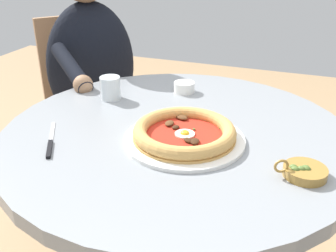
{
  "coord_description": "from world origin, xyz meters",
  "views": [
    {
      "loc": [
        -0.31,
        0.91,
        1.22
      ],
      "look_at": [
        0.02,
        0.01,
        0.75
      ],
      "focal_mm": 41.09,
      "sensor_mm": 36.0,
      "label": 1
    }
  ],
  "objects_px": {
    "diner_person": "(95,108)",
    "ramekin_capers": "(184,87)",
    "dining_table": "(176,171)",
    "steak_knife": "(50,144)",
    "pizza_on_plate": "(184,134)",
    "cafe_chair_diner": "(86,95)",
    "olive_pan": "(304,171)",
    "water_glass": "(110,89)"
  },
  "relations": [
    {
      "from": "water_glass",
      "to": "cafe_chair_diner",
      "type": "height_order",
      "value": "cafe_chair_diner"
    },
    {
      "from": "cafe_chair_diner",
      "to": "olive_pan",
      "type": "bearing_deg",
      "value": 145.34
    },
    {
      "from": "pizza_on_plate",
      "to": "diner_person",
      "type": "distance_m",
      "value": 0.83
    },
    {
      "from": "diner_person",
      "to": "dining_table",
      "type": "bearing_deg",
      "value": 139.4
    },
    {
      "from": "dining_table",
      "to": "steak_knife",
      "type": "relative_size",
      "value": 5.39
    },
    {
      "from": "pizza_on_plate",
      "to": "diner_person",
      "type": "xyz_separation_m",
      "value": [
        0.59,
        -0.53,
        -0.23
      ]
    },
    {
      "from": "dining_table",
      "to": "ramekin_capers",
      "type": "relative_size",
      "value": 13.72
    },
    {
      "from": "ramekin_capers",
      "to": "diner_person",
      "type": "height_order",
      "value": "diner_person"
    },
    {
      "from": "pizza_on_plate",
      "to": "olive_pan",
      "type": "xyz_separation_m",
      "value": [
        -0.3,
        0.07,
        -0.01
      ]
    },
    {
      "from": "diner_person",
      "to": "olive_pan",
      "type": "bearing_deg",
      "value": 146.23
    },
    {
      "from": "water_glass",
      "to": "cafe_chair_diner",
      "type": "distance_m",
      "value": 0.62
    },
    {
      "from": "steak_knife",
      "to": "cafe_chair_diner",
      "type": "height_order",
      "value": "cafe_chair_diner"
    },
    {
      "from": "dining_table",
      "to": "water_glass",
      "type": "xyz_separation_m",
      "value": [
        0.28,
        -0.14,
        0.17
      ]
    },
    {
      "from": "diner_person",
      "to": "steak_knife",
      "type": "bearing_deg",
      "value": 112.35
    },
    {
      "from": "pizza_on_plate",
      "to": "ramekin_capers",
      "type": "distance_m",
      "value": 0.36
    },
    {
      "from": "dining_table",
      "to": "steak_knife",
      "type": "bearing_deg",
      "value": 36.12
    },
    {
      "from": "cafe_chair_diner",
      "to": "water_glass",
      "type": "bearing_deg",
      "value": 131.45
    },
    {
      "from": "pizza_on_plate",
      "to": "olive_pan",
      "type": "distance_m",
      "value": 0.31
    },
    {
      "from": "dining_table",
      "to": "olive_pan",
      "type": "bearing_deg",
      "value": 159.97
    },
    {
      "from": "olive_pan",
      "to": "cafe_chair_diner",
      "type": "relative_size",
      "value": 0.13
    },
    {
      "from": "ramekin_capers",
      "to": "cafe_chair_diner",
      "type": "height_order",
      "value": "cafe_chair_diner"
    },
    {
      "from": "dining_table",
      "to": "water_glass",
      "type": "height_order",
      "value": "water_glass"
    },
    {
      "from": "dining_table",
      "to": "olive_pan",
      "type": "xyz_separation_m",
      "value": [
        -0.34,
        0.13,
        0.15
      ]
    },
    {
      "from": "ramekin_capers",
      "to": "olive_pan",
      "type": "height_order",
      "value": "olive_pan"
    },
    {
      "from": "dining_table",
      "to": "pizza_on_plate",
      "type": "xyz_separation_m",
      "value": [
        -0.04,
        0.06,
        0.16
      ]
    },
    {
      "from": "pizza_on_plate",
      "to": "steak_knife",
      "type": "xyz_separation_m",
      "value": [
        0.32,
        0.14,
        -0.02
      ]
    },
    {
      "from": "dining_table",
      "to": "diner_person",
      "type": "distance_m",
      "value": 0.73
    },
    {
      "from": "pizza_on_plate",
      "to": "steak_knife",
      "type": "relative_size",
      "value": 1.77
    },
    {
      "from": "diner_person",
      "to": "ramekin_capers",
      "type": "bearing_deg",
      "value": 158.01
    },
    {
      "from": "diner_person",
      "to": "cafe_chair_diner",
      "type": "xyz_separation_m",
      "value": [
        0.11,
        -0.09,
        0.01
      ]
    },
    {
      "from": "water_glass",
      "to": "diner_person",
      "type": "bearing_deg",
      "value": -50.89
    },
    {
      "from": "steak_knife",
      "to": "diner_person",
      "type": "xyz_separation_m",
      "value": [
        0.28,
        -0.67,
        -0.21
      ]
    },
    {
      "from": "ramekin_capers",
      "to": "olive_pan",
      "type": "xyz_separation_m",
      "value": [
        -0.41,
        0.4,
        -0.01
      ]
    },
    {
      "from": "ramekin_capers",
      "to": "dining_table",
      "type": "bearing_deg",
      "value": 104.09
    },
    {
      "from": "steak_knife",
      "to": "olive_pan",
      "type": "distance_m",
      "value": 0.62
    },
    {
      "from": "dining_table",
      "to": "cafe_chair_diner",
      "type": "distance_m",
      "value": 0.87
    },
    {
      "from": "ramekin_capers",
      "to": "cafe_chair_diner",
      "type": "xyz_separation_m",
      "value": [
        0.59,
        -0.29,
        -0.22
      ]
    },
    {
      "from": "dining_table",
      "to": "steak_knife",
      "type": "xyz_separation_m",
      "value": [
        0.28,
        0.2,
        0.14
      ]
    },
    {
      "from": "ramekin_capers",
      "to": "olive_pan",
      "type": "bearing_deg",
      "value": 135.64
    },
    {
      "from": "olive_pan",
      "to": "diner_person",
      "type": "xyz_separation_m",
      "value": [
        0.9,
        -0.6,
        -0.22
      ]
    },
    {
      "from": "water_glass",
      "to": "diner_person",
      "type": "relative_size",
      "value": 0.06
    },
    {
      "from": "pizza_on_plate",
      "to": "water_glass",
      "type": "relative_size",
      "value": 4.23
    }
  ]
}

